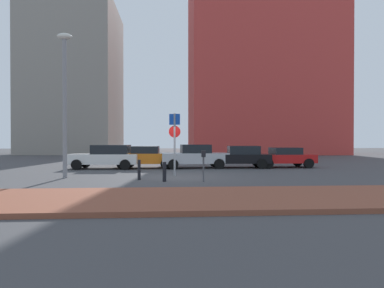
# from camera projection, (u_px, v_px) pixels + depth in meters

# --- Properties ---
(ground_plane) EXTENTS (120.00, 120.00, 0.00)m
(ground_plane) POSITION_uv_depth(u_px,v_px,m) (175.00, 177.00, 16.17)
(ground_plane) COLOR #424244
(sidewalk_brick) EXTENTS (40.00, 4.00, 0.14)m
(sidewalk_brick) POSITION_uv_depth(u_px,v_px,m) (179.00, 199.00, 9.73)
(sidewalk_brick) COLOR brown
(sidewalk_brick) RESTS_ON ground
(parked_car_white) EXTENTS (4.41, 2.17, 1.52)m
(parked_car_white) POSITION_uv_depth(u_px,v_px,m) (106.00, 156.00, 21.00)
(parked_car_white) COLOR white
(parked_car_white) RESTS_ON ground
(parked_car_orange) EXTENTS (4.07, 2.09, 1.43)m
(parked_car_orange) POSITION_uv_depth(u_px,v_px,m) (145.00, 157.00, 21.55)
(parked_car_orange) COLOR orange
(parked_car_orange) RESTS_ON ground
(parked_car_silver) EXTENTS (4.39, 2.16, 1.54)m
(parked_car_silver) POSITION_uv_depth(u_px,v_px,m) (195.00, 156.00, 21.46)
(parked_car_silver) COLOR #B7BABF
(parked_car_silver) RESTS_ON ground
(parked_car_black) EXTENTS (4.13, 2.18, 1.45)m
(parked_car_black) POSITION_uv_depth(u_px,v_px,m) (240.00, 156.00, 21.72)
(parked_car_black) COLOR black
(parked_car_black) RESTS_ON ground
(parked_car_red) EXTENTS (3.99, 2.05, 1.33)m
(parked_car_red) POSITION_uv_depth(u_px,v_px,m) (284.00, 157.00, 22.01)
(parked_car_red) COLOR red
(parked_car_red) RESTS_ON ground
(parking_sign_post) EXTENTS (0.59, 0.15, 3.18)m
(parking_sign_post) POSITION_uv_depth(u_px,v_px,m) (175.00, 136.00, 16.76)
(parking_sign_post) COLOR gray
(parking_sign_post) RESTS_ON ground
(parking_meter) EXTENTS (0.18, 0.14, 1.36)m
(parking_meter) POSITION_uv_depth(u_px,v_px,m) (203.00, 162.00, 14.34)
(parking_meter) COLOR #4C4C51
(parking_meter) RESTS_ON ground
(street_lamp) EXTENTS (0.70, 0.36, 6.93)m
(street_lamp) POSITION_uv_depth(u_px,v_px,m) (65.00, 93.00, 15.76)
(street_lamp) COLOR gray
(street_lamp) RESTS_ON ground
(traffic_bollard_near) EXTENTS (0.14, 0.14, 0.92)m
(traffic_bollard_near) POSITION_uv_depth(u_px,v_px,m) (139.00, 170.00, 15.00)
(traffic_bollard_near) COLOR black
(traffic_bollard_near) RESTS_ON ground
(traffic_bollard_mid) EXTENTS (0.17, 0.17, 0.86)m
(traffic_bollard_mid) POSITION_uv_depth(u_px,v_px,m) (164.00, 172.00, 14.44)
(traffic_bollard_mid) COLOR black
(traffic_bollard_mid) RESTS_ON ground
(building_colorful_midrise) EXTENTS (19.47, 12.58, 27.02)m
(building_colorful_midrise) POSITION_uv_depth(u_px,v_px,m) (261.00, 56.00, 45.51)
(building_colorful_midrise) COLOR #BF3833
(building_colorful_midrise) RESTS_ON ground
(building_under_construction) EXTENTS (11.60, 13.60, 20.83)m
(building_under_construction) POSITION_uv_depth(u_px,v_px,m) (76.00, 80.00, 46.87)
(building_under_construction) COLOR gray
(building_under_construction) RESTS_ON ground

